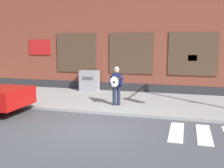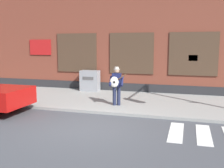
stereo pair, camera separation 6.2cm
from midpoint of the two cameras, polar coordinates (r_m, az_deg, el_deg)
The scene contains 5 objects.
ground_plane at distance 8.54m, azimuth -4.87°, elevation -9.51°, with size 160.00×160.00×0.00m, color #424449.
sidewalk at distance 12.21m, azimuth 1.97°, elevation -3.69°, with size 28.00×4.64×0.11m.
building_backdrop at distance 16.22m, azimuth 5.99°, elevation 14.18°, with size 28.00×4.06×8.50m.
busker at distance 10.91m, azimuth 1.10°, elevation 0.06°, with size 0.75×0.60×1.62m.
utility_box at distance 14.53m, azimuth -4.70°, elevation 0.73°, with size 1.03×0.56×1.12m.
Camera 2 is at (3.01, -7.54, 2.64)m, focal length 42.00 mm.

